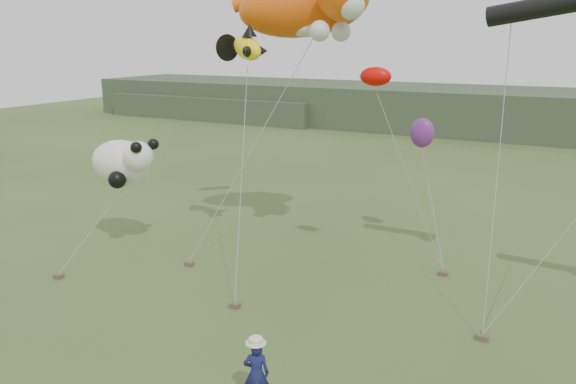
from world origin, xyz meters
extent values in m
plane|color=#385123|center=(0.00, 0.00, 0.00)|extent=(120.00, 120.00, 0.00)
cube|color=#2D3D28|center=(0.00, 45.00, 2.00)|extent=(90.00, 12.00, 4.00)
cube|color=#2D3D28|center=(-30.00, 42.00, 1.25)|extent=(25.00, 8.00, 2.50)
imported|color=#15194F|center=(0.38, -0.94, 0.83)|extent=(0.72, 0.62, 1.67)
cube|color=brown|center=(-6.29, 5.17, 0.08)|extent=(0.32, 0.26, 0.16)
cube|color=brown|center=(-2.83, 3.05, 0.08)|extent=(0.32, 0.26, 0.16)
cube|color=brown|center=(4.63, 4.68, 0.08)|extent=(0.32, 0.26, 0.16)
cube|color=brown|center=(-9.79, 2.01, 0.08)|extent=(0.32, 0.26, 0.16)
cube|color=brown|center=(2.57, 8.82, 0.08)|extent=(0.32, 0.26, 0.16)
ellipsoid|color=#DD510C|center=(-3.68, 9.66, 9.65)|extent=(5.66, 4.80, 2.80)
sphere|color=silver|center=(-1.16, 8.30, 9.55)|extent=(0.95, 0.95, 0.95)
ellipsoid|color=silver|center=(-3.47, 9.35, 8.81)|extent=(1.85, 0.93, 0.58)
sphere|color=silver|center=(-2.21, 7.98, 8.71)|extent=(0.74, 0.74, 0.74)
sphere|color=silver|center=(-2.00, 9.45, 8.71)|extent=(0.74, 0.74, 0.74)
ellipsoid|color=yellow|center=(-4.93, 7.50, 8.11)|extent=(1.86, 1.36, 1.21)
cone|color=black|center=(-6.29, 7.84, 8.11)|extent=(1.15, 1.26, 1.02)
cone|color=black|center=(-4.82, 7.50, 8.74)|extent=(0.56, 0.56, 0.45)
cone|color=black|center=(-4.60, 6.93, 8.00)|extent=(0.60, 0.63, 0.45)
cone|color=black|center=(-4.60, 8.06, 8.00)|extent=(0.60, 0.63, 0.45)
cylinder|color=black|center=(5.05, 8.45, 9.36)|extent=(3.49, 0.94, 1.16)
ellipsoid|color=white|center=(-10.08, 5.87, 3.57)|extent=(2.73, 1.82, 1.82)
sphere|color=white|center=(-8.86, 5.57, 3.98)|extent=(1.21, 1.21, 1.21)
sphere|color=black|center=(-8.56, 5.16, 4.43)|extent=(0.45, 0.45, 0.45)
sphere|color=black|center=(-8.46, 6.02, 4.43)|extent=(0.45, 0.45, 0.45)
sphere|color=black|center=(-9.57, 5.06, 3.06)|extent=(0.71, 0.71, 0.71)
sphere|color=black|center=(-10.88, 6.17, 3.17)|extent=(0.71, 0.71, 0.71)
ellipsoid|color=red|center=(-0.02, 7.87, 7.19)|extent=(1.11, 0.65, 0.65)
ellipsoid|color=#652677|center=(0.73, 11.68, 4.76)|extent=(0.98, 0.66, 1.20)
camera|label=1|loc=(6.42, -10.84, 8.36)|focal=35.00mm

